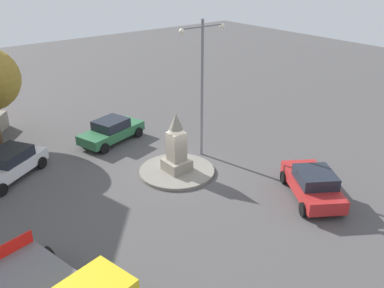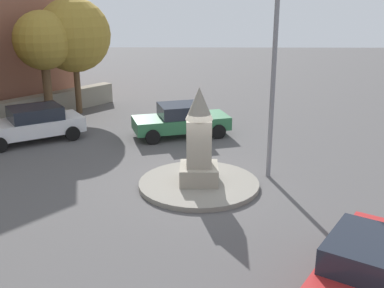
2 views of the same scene
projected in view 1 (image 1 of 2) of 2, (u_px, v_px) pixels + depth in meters
name	position (u px, v px, depth m)	size (l,w,h in m)	color
ground_plane	(177.00, 172.00, 22.27)	(80.00, 80.00, 0.00)	#4F4C4C
traffic_island	(177.00, 171.00, 22.23)	(4.03, 4.03, 0.16)	gray
monument	(176.00, 146.00, 21.62)	(1.26, 1.26, 3.20)	gray
streetlamp	(202.00, 77.00, 22.37)	(2.96, 0.28, 7.68)	slate
car_white_approaching	(8.00, 164.00, 21.43)	(4.62, 3.86, 1.50)	silver
car_green_far_side	(111.00, 130.00, 25.62)	(4.53, 2.88, 1.45)	#2D6B42
car_red_parked_left	(313.00, 184.00, 19.61)	(3.77, 4.50, 1.51)	#B22323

